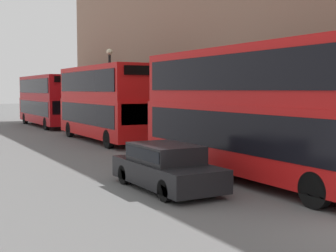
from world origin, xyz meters
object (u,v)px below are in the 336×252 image
Objects in this scene: bus_leading at (253,108)px; car_dark_sedan at (166,166)px; bus_third_in_queue at (48,99)px; pedestrian at (293,149)px; bus_second_in_queue at (105,100)px.

bus_leading is 2.52× the size of car_dark_sedan.
bus_leading is 1.04× the size of bus_third_in_queue.
bus_leading is 6.23× the size of pedestrian.
bus_second_in_queue is 5.60× the size of pedestrian.
bus_second_in_queue is 13.58m from pedestrian.
car_dark_sedan is (-3.40, -27.01, -1.61)m from bus_third_in_queue.
bus_leading is 3.83m from car_dark_sedan.
car_dark_sedan is (-3.40, -13.88, -1.74)m from bus_second_in_queue.
bus_third_in_queue is at bearing 90.00° from bus_leading.
pedestrian is at bearing -78.80° from bus_second_in_queue.
bus_leading reaches higher than bus_third_in_queue.
bus_third_in_queue reaches higher than pedestrian.
bus_leading reaches higher than car_dark_sedan.
car_dark_sedan is 2.47× the size of pedestrian.
bus_third_in_queue is at bearing 90.00° from bus_second_in_queue.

